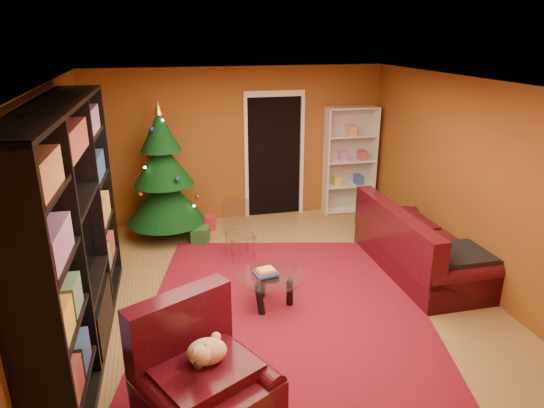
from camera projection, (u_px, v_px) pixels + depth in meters
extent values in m
cube|color=olive|center=(279.00, 293.00, 6.18)|extent=(5.00, 5.50, 0.05)
cube|color=silver|center=(281.00, 80.00, 5.29)|extent=(5.00, 5.50, 0.05)
cube|color=brown|center=(240.00, 145.00, 8.27)|extent=(5.00, 0.05, 2.60)
cube|color=brown|center=(51.00, 213.00, 5.18)|extent=(0.05, 5.50, 2.60)
cube|color=brown|center=(468.00, 181.00, 6.29)|extent=(0.05, 5.50, 2.60)
cube|color=maroon|center=(288.00, 309.00, 5.76)|extent=(4.03, 4.43, 0.02)
cube|color=#246379|center=(181.00, 221.00, 8.02)|extent=(0.36, 0.36, 0.33)
cube|color=#1E5525|center=(201.00, 235.00, 7.56)|extent=(0.32, 0.32, 0.26)
cube|color=#A92431|center=(208.00, 223.00, 8.10)|extent=(0.25, 0.25, 0.22)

